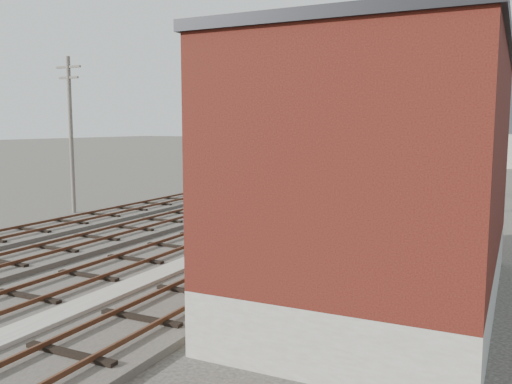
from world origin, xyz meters
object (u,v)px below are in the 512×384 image
Objects in this scene: signal_mast at (259,203)px; car_grey at (277,164)px; car_red at (230,169)px; car_silver at (275,166)px; site_trailer at (301,160)px; switch_stand at (307,198)px.

car_grey is (-18.04, 42.48, -2.05)m from signal_mast.
car_red is 6.81m from car_silver.
car_silver is at bearing -11.99° from car_red.
switch_stand is at bearing -48.66° from site_trailer.
signal_mast is 3.79× the size of switch_stand.
switch_stand is 28.77m from car_grey.
signal_mast is 41.84m from car_silver.
site_trailer is 1.46× the size of car_red.
car_grey is at bearing 2.57° from car_red.
switch_stand is at bearing 105.74° from signal_mast.
site_trailer is 9.77m from car_red.
car_silver is at bearing 143.23° from switch_stand.
site_trailer is (-9.74, 23.86, 0.76)m from switch_stand.
signal_mast reaches higher than switch_stand.
site_trailer is (-14.52, 40.80, -1.38)m from signal_mast.
car_red is at bearing 168.91° from car_silver.
car_red is 0.96× the size of car_silver.
car_grey is at bearing 26.61° from car_silver.
switch_stand is at bearing -132.45° from car_red.
car_grey is (-1.54, 4.08, -0.15)m from car_silver.
car_red is at bearing -94.92° from site_trailer.
car_grey is (0.45, 10.58, -0.15)m from car_red.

